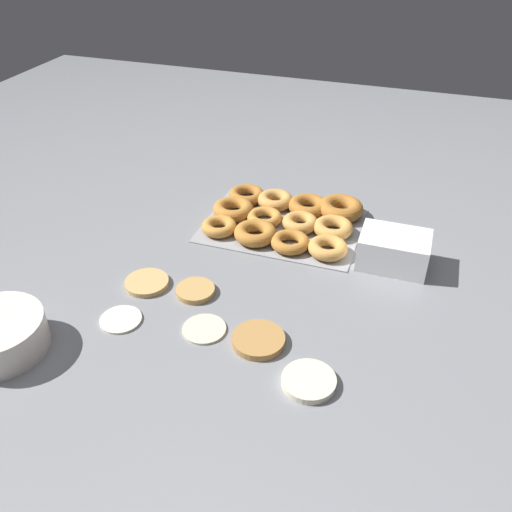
% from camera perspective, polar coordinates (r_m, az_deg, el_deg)
% --- Properties ---
extents(ground_plane, '(3.00, 3.00, 0.00)m').
position_cam_1_polar(ground_plane, '(1.18, -1.38, -3.66)').
color(ground_plane, gray).
extents(pancake_0, '(0.09, 0.09, 0.01)m').
position_cam_1_polar(pancake_0, '(1.08, -5.48, -7.56)').
color(pancake_0, beige).
rests_on(pancake_0, ground_plane).
extents(pancake_1, '(0.08, 0.08, 0.01)m').
position_cam_1_polar(pancake_1, '(1.17, -6.39, -3.64)').
color(pancake_1, tan).
rests_on(pancake_1, ground_plane).
extents(pancake_2, '(0.10, 0.10, 0.01)m').
position_cam_1_polar(pancake_2, '(1.21, -11.42, -2.77)').
color(pancake_2, tan).
rests_on(pancake_2, ground_plane).
extents(pancake_3, '(0.10, 0.10, 0.01)m').
position_cam_1_polar(pancake_3, '(1.05, 0.26, -8.81)').
color(pancake_3, '#B27F42').
rests_on(pancake_3, ground_plane).
extents(pancake_4, '(0.08, 0.08, 0.01)m').
position_cam_1_polar(pancake_4, '(1.13, -14.07, -6.41)').
color(pancake_4, silver).
rests_on(pancake_4, ground_plane).
extents(pancake_5, '(0.10, 0.10, 0.01)m').
position_cam_1_polar(pancake_5, '(0.98, 5.57, -12.98)').
color(pancake_5, beige).
rests_on(pancake_5, ground_plane).
extents(donut_tray, '(0.39, 0.30, 0.04)m').
position_cam_1_polar(donut_tray, '(1.39, 3.21, 3.95)').
color(donut_tray, '#93969B').
rests_on(donut_tray, ground_plane).
extents(container_stack, '(0.16, 0.11, 0.08)m').
position_cam_1_polar(container_stack, '(1.27, 14.29, 0.61)').
color(container_stack, white).
rests_on(container_stack, ground_plane).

